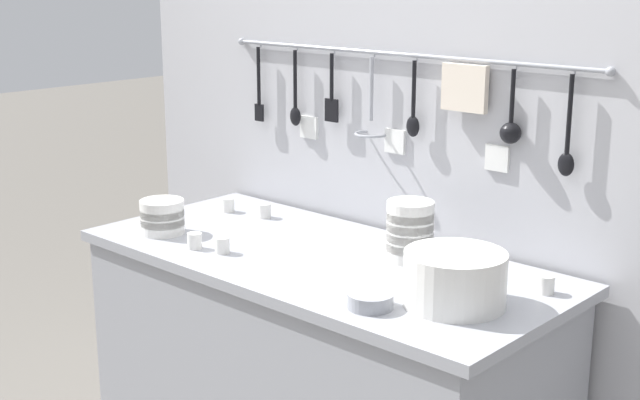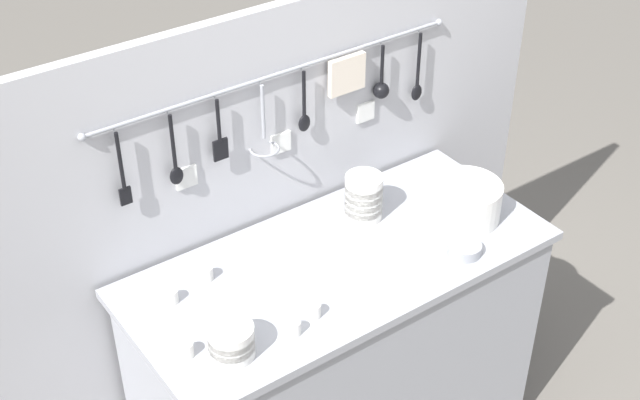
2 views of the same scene
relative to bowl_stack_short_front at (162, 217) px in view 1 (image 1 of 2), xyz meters
The scene contains 11 objects.
back_wall 0.72m from the bowl_stack_short_front, 46.06° to the left, with size 2.18×0.11×1.67m.
bowl_stack_short_front is the anchor object (origin of this frame).
bowl_stack_back_corner 0.75m from the bowl_stack_short_front, 23.34° to the left, with size 0.13×0.13×0.16m.
plate_stack 0.97m from the bowl_stack_short_front, ahead, with size 0.24×0.24×0.13m.
steel_mixing_bowl 0.83m from the bowl_stack_short_front, ahead, with size 0.11×0.11×0.04m.
cup_edge_near 1.13m from the bowl_stack_short_front, 16.23° to the left, with size 0.04×0.04×0.04m.
cup_centre 0.29m from the bowl_stack_short_front, 97.06° to the left, with size 0.04×0.04×0.04m.
cup_back_left 0.19m from the bowl_stack_short_front, ahead, with size 0.04×0.04×0.04m.
cup_by_caddy 0.13m from the bowl_stack_short_front, 147.18° to the left, with size 0.04×0.04×0.04m.
cup_back_right 0.27m from the bowl_stack_short_front, ahead, with size 0.04×0.04×0.04m.
cup_beside_plates 0.34m from the bowl_stack_short_front, 72.63° to the left, with size 0.04×0.04×0.04m.
Camera 1 is at (1.57, -1.70, 1.70)m, focal length 50.00 mm.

